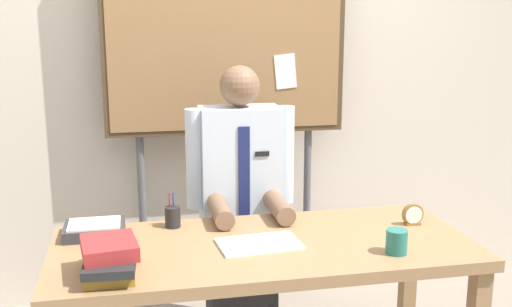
{
  "coord_description": "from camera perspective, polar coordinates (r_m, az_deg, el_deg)",
  "views": [
    {
      "loc": [
        -0.52,
        -2.37,
        1.67
      ],
      "look_at": [
        0.0,
        0.17,
        1.08
      ],
      "focal_mm": 42.78,
      "sensor_mm": 36.0,
      "label": 1
    }
  ],
  "objects": [
    {
      "name": "bulletin_board",
      "position": [
        3.4,
        -2.82,
        11.48
      ],
      "size": [
        1.35,
        0.09,
        2.23
      ],
      "color": "#4C3823",
      "rests_on": "ground_plane"
    },
    {
      "name": "pen_holder",
      "position": [
        2.8,
        -7.8,
        -5.88
      ],
      "size": [
        0.07,
        0.07,
        0.16
      ],
      "color": "#262626",
      "rests_on": "desk"
    },
    {
      "name": "coffee_mug",
      "position": [
        2.54,
        13.01,
        -8.03
      ],
      "size": [
        0.09,
        0.09,
        0.1
      ],
      "primitive_type": "cylinder",
      "color": "#267266",
      "rests_on": "desk"
    },
    {
      "name": "paper_tray",
      "position": [
        2.77,
        -14.85,
        -6.87
      ],
      "size": [
        0.26,
        0.2,
        0.06
      ],
      "color": "#333338",
      "rests_on": "desk"
    },
    {
      "name": "person",
      "position": [
        3.15,
        -1.44,
        -5.82
      ],
      "size": [
        0.55,
        0.56,
        1.43
      ],
      "color": "#2D2D33",
      "rests_on": "ground_plane"
    },
    {
      "name": "desk_clock",
      "position": [
        2.9,
        14.44,
        -5.63
      ],
      "size": [
        0.1,
        0.04,
        0.1
      ],
      "color": "olive",
      "rests_on": "desk"
    },
    {
      "name": "back_wall",
      "position": [
        3.62,
        -3.29,
        7.65
      ],
      "size": [
        6.4,
        0.08,
        2.7
      ],
      "primitive_type": "cube",
      "color": "beige",
      "rests_on": "ground_plane"
    },
    {
      "name": "desk",
      "position": [
        2.64,
        0.77,
        -10.1
      ],
      "size": [
        1.77,
        0.76,
        0.73
      ],
      "color": "#9E754C",
      "rests_on": "ground_plane"
    },
    {
      "name": "book_stack",
      "position": [
        2.35,
        -13.53,
        -9.5
      ],
      "size": [
        0.22,
        0.32,
        0.13
      ],
      "color": "olive",
      "rests_on": "desk"
    },
    {
      "name": "open_notebook",
      "position": [
        2.58,
        0.27,
        -8.44
      ],
      "size": [
        0.36,
        0.24,
        0.01
      ],
      "primitive_type": "cube",
      "rotation": [
        0.0,
        0.0,
        0.09
      ],
      "color": "white",
      "rests_on": "desk"
    }
  ]
}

